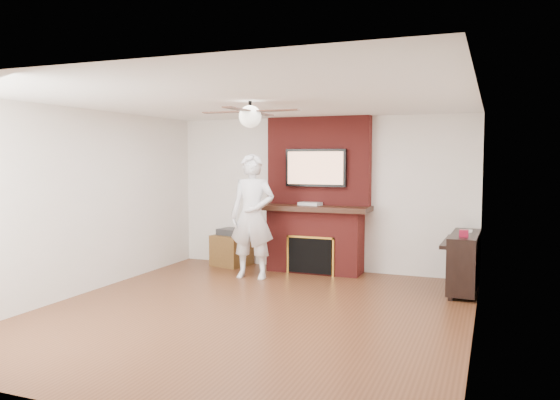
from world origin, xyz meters
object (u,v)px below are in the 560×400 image
at_px(person, 252,216).
at_px(piano, 464,261).
at_px(side_table, 232,248).
at_px(fireplace, 316,210).

relative_size(person, piano, 1.53).
distance_m(person, piano, 3.12).
bearing_deg(side_table, fireplace, 15.83).
relative_size(fireplace, person, 1.32).
bearing_deg(person, piano, -0.60).
height_order(person, piano, person).
bearing_deg(side_table, person, -32.56).
distance_m(person, side_table, 1.25).
bearing_deg(person, side_table, 128.38).
bearing_deg(piano, fireplace, 168.18).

